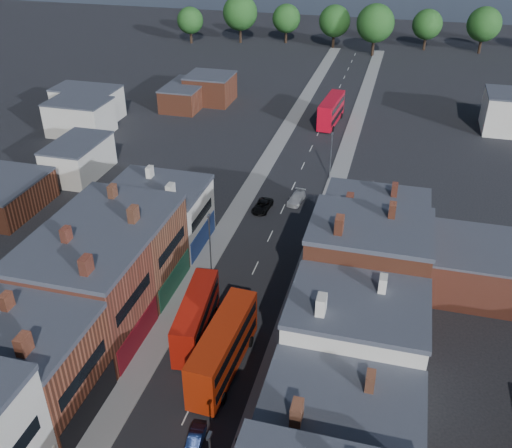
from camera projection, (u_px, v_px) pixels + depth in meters
The scene contains 11 objects.
pavement_west at pixel (245, 198), 88.78m from camera, with size 3.00×200.00×0.12m, color gray.
pavement_east at pixel (328, 208), 85.89m from camera, with size 3.00×200.00×0.12m, color gray.
lamp_post_2 at pixel (210, 239), 69.49m from camera, with size 0.25×0.70×8.12m.
lamp_post_3 at pixel (331, 153), 92.14m from camera, with size 0.25×0.70×8.12m.
bus_0 at pixel (196, 317), 60.14m from camera, with size 3.80×11.49×4.87m.
bus_1 at pixel (223, 347), 55.64m from camera, with size 3.69×12.77×5.46m.
bus_2 at pixel (331, 110), 115.33m from camera, with size 3.85×12.57×5.35m.
car_1 at pixel (195, 441), 49.01m from camera, with size 1.21×3.48×1.15m, color #122250.
car_2 at pixel (262, 206), 85.18m from camera, with size 2.23×4.83×1.34m, color black.
car_3 at pixel (296, 198), 87.28m from camera, with size 1.92×4.73×1.37m, color silver.
ped_3 at pixel (237, 444), 48.29m from camera, with size 0.97×0.44×1.66m, color #555149.
Camera 1 is at (15.46, -25.46, 41.60)m, focal length 40.00 mm.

